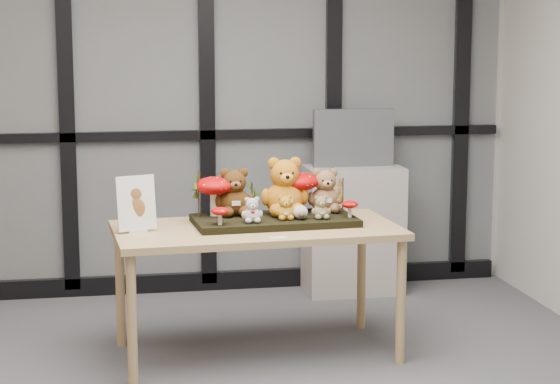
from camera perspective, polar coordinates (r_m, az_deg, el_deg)
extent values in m
plane|color=#B0AEA7|center=(6.65, -8.06, 6.17)|extent=(5.00, 0.00, 5.00)
plane|color=#B0AEA7|center=(1.70, -0.77, -3.00)|extent=(5.00, 0.00, 5.00)
cube|color=#2D383F|center=(6.62, -8.04, 6.16)|extent=(4.90, 0.02, 2.70)
cube|color=black|center=(6.83, -7.79, -5.14)|extent=(4.90, 0.06, 0.12)
cube|color=black|center=(6.65, -7.97, 3.15)|extent=(4.90, 0.06, 0.06)
cube|color=black|center=(6.62, -11.96, 6.05)|extent=(0.10, 0.06, 2.70)
cube|color=black|center=(6.65, -4.15, 6.24)|extent=(0.10, 0.06, 2.70)
cube|color=black|center=(6.80, 3.03, 6.32)|extent=(0.10, 0.06, 2.70)
cube|color=black|center=(7.06, 10.20, 6.30)|extent=(0.10, 0.06, 2.70)
cube|color=tan|center=(5.38, -1.33, -2.17)|extent=(1.54, 0.84, 0.04)
cylinder|color=tan|center=(5.05, -8.33, -7.16)|extent=(0.05, 0.05, 0.67)
cylinder|color=tan|center=(5.67, -8.99, -5.32)|extent=(0.05, 0.05, 0.67)
cylinder|color=tan|center=(5.36, 6.81, -6.16)|extent=(0.05, 0.05, 0.67)
cylinder|color=tan|center=(5.95, 4.60, -4.55)|extent=(0.05, 0.05, 0.67)
cube|color=black|center=(5.45, -0.31, -1.61)|extent=(0.89, 0.48, 0.04)
cube|color=silver|center=(5.30, -8.06, -2.19)|extent=(0.11, 0.09, 0.01)
cube|color=white|center=(5.27, -8.09, -0.62)|extent=(0.21, 0.10, 0.28)
ellipsoid|color=brown|center=(5.27, -8.08, -0.89)|extent=(0.09, 0.01, 0.10)
ellipsoid|color=brown|center=(5.26, -8.10, -0.10)|extent=(0.06, 0.01, 0.06)
cube|color=white|center=(5.10, -0.09, -2.58)|extent=(0.08, 0.03, 0.00)
cube|color=#A0978E|center=(6.73, 4.13, -2.13)|extent=(0.63, 0.37, 0.84)
cube|color=#4F5257|center=(6.65, 4.15, 3.06)|extent=(0.53, 0.06, 0.38)
cube|color=black|center=(6.63, 4.20, 3.04)|extent=(0.47, 0.00, 0.31)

